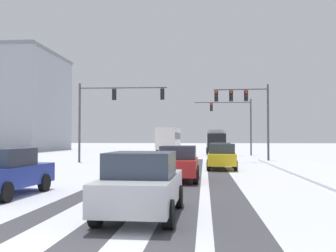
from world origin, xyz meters
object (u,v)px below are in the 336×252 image
object	(u,v)px
traffic_signal_near_right	(246,105)
car_silver_fifth	(142,184)
car_red_third	(179,163)
traffic_signal_near_left	(110,105)
car_blue_fourth	(4,172)
bus_oncoming	(169,138)
traffic_signal_far_right	(235,117)
car_yellow_cab_second	(222,156)
box_truck_delivery	(216,141)
car_white_lead	(220,153)

from	to	relation	value
traffic_signal_near_right	car_silver_fifth	world-z (taller)	traffic_signal_near_right
car_red_third	traffic_signal_near_right	bearing A→B (deg)	72.60
car_silver_fifth	car_red_third	bearing A→B (deg)	87.46
traffic_signal_near_left	car_blue_fourth	distance (m)	18.74
car_silver_fifth	bus_oncoming	xyz separation A→B (m)	(-3.42, 44.20, 1.18)
traffic_signal_far_right	car_silver_fifth	bearing A→B (deg)	-98.20
car_yellow_cab_second	box_truck_delivery	world-z (taller)	box_truck_delivery
car_yellow_cab_second	car_blue_fourth	xyz separation A→B (m)	(-7.87, -12.01, 0.00)
car_white_lead	bus_oncoming	bearing A→B (deg)	104.75
traffic_signal_near_right	bus_oncoming	world-z (taller)	traffic_signal_near_right
car_red_third	car_silver_fifth	xyz separation A→B (m)	(-0.36, -8.19, 0.00)
traffic_signal_near_left	car_silver_fifth	world-z (taller)	traffic_signal_near_left
car_white_lead	box_truck_delivery	world-z (taller)	box_truck_delivery
traffic_signal_near_right	car_silver_fifth	size ratio (longest dim) A/B	1.58
bus_oncoming	traffic_signal_far_right	bearing A→B (deg)	-47.20
car_blue_fourth	car_silver_fifth	size ratio (longest dim) A/B	1.01
car_white_lead	traffic_signal_near_right	bearing A→B (deg)	46.81
bus_oncoming	box_truck_delivery	world-z (taller)	bus_oncoming
traffic_signal_far_right	traffic_signal_near_right	xyz separation A→B (m)	(0.01, -11.87, 0.28)
car_blue_fourth	box_truck_delivery	distance (m)	36.20
traffic_signal_near_right	car_blue_fourth	size ratio (longest dim) A/B	1.55
car_silver_fifth	car_blue_fourth	bearing A→B (deg)	150.63
traffic_signal_near_left	bus_oncoming	xyz separation A→B (m)	(2.72, 22.94, -2.70)
traffic_signal_near_left	car_silver_fifth	distance (m)	22.46
car_red_third	box_truck_delivery	distance (m)	30.13
car_red_third	bus_oncoming	size ratio (longest dim) A/B	0.37
car_blue_fourth	traffic_signal_near_left	bearing A→B (deg)	92.86
traffic_signal_far_right	bus_oncoming	bearing A→B (deg)	132.80
car_blue_fourth	bus_oncoming	xyz separation A→B (m)	(1.80, 41.26, 1.18)
car_yellow_cab_second	car_red_third	bearing A→B (deg)	-108.64
traffic_signal_far_right	bus_oncoming	distance (m)	12.70
traffic_signal_far_right	box_truck_delivery	xyz separation A→B (m)	(-2.13, 3.15, -2.82)
traffic_signal_near_left	car_blue_fourth	size ratio (longest dim) A/B	1.75
traffic_signal_near_left	car_red_third	world-z (taller)	traffic_signal_near_left
car_red_third	car_blue_fourth	distance (m)	7.66
traffic_signal_near_left	car_red_third	xyz separation A→B (m)	(6.50, -13.07, -3.88)
traffic_signal_near_left	car_white_lead	bearing A→B (deg)	-3.37
car_white_lead	car_silver_fifth	size ratio (longest dim) A/B	1.00
car_white_lead	box_truck_delivery	size ratio (longest dim) A/B	0.56
car_blue_fourth	bus_oncoming	size ratio (longest dim) A/B	0.38
car_yellow_cab_second	car_red_third	size ratio (longest dim) A/B	1.01
car_blue_fourth	car_silver_fifth	world-z (taller)	same
car_white_lead	car_red_third	xyz separation A→B (m)	(-2.40, -12.54, 0.00)
car_red_third	bus_oncoming	bearing A→B (deg)	95.99
traffic_signal_near_left	bus_oncoming	size ratio (longest dim) A/B	0.66
traffic_signal_far_right	car_red_third	distance (m)	27.51
traffic_signal_near_left	traffic_signal_far_right	bearing A→B (deg)	50.97
traffic_signal_near_left	car_red_third	size ratio (longest dim) A/B	1.78
box_truck_delivery	car_silver_fifth	bearing A→B (deg)	-94.38
car_white_lead	traffic_signal_far_right	bearing A→B (deg)	80.92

